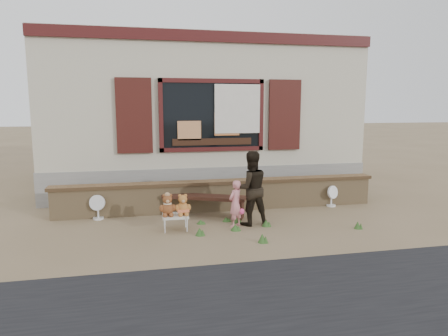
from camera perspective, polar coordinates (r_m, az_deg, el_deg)
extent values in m
plane|color=brown|center=(7.91, 0.90, -7.84)|extent=(80.00, 80.00, 0.00)
cube|color=#BDB399|center=(12.00, -3.89, 9.48)|extent=(8.00, 5.00, 3.20)
cube|color=gray|center=(12.15, -3.79, 0.00)|extent=(8.04, 5.04, 0.80)
cube|color=black|center=(9.51, -1.72, 7.53)|extent=(2.30, 0.04, 1.50)
cube|color=#411313|center=(9.50, -1.72, 12.35)|extent=(2.50, 0.08, 0.10)
cube|color=#411313|center=(9.54, -1.67, 2.72)|extent=(2.50, 0.08, 0.10)
cube|color=#411313|center=(9.35, -9.01, 7.40)|extent=(0.10, 0.08, 1.70)
cube|color=#411313|center=(9.77, 5.31, 7.53)|extent=(0.10, 0.08, 1.70)
cube|color=#35110E|center=(9.33, -12.72, 7.29)|extent=(0.80, 0.07, 1.70)
cube|color=#35110E|center=(9.96, 8.65, 7.50)|extent=(0.80, 0.07, 1.70)
cube|color=silver|center=(9.56, 1.93, 8.43)|extent=(1.10, 0.02, 1.15)
cube|color=#411313|center=(9.64, -1.78, 18.28)|extent=(8.00, 0.12, 0.25)
cube|color=black|center=(9.51, -1.67, 3.79)|extent=(1.90, 0.06, 0.16)
cube|color=tan|center=(9.41, -4.99, 5.35)|extent=(0.55, 0.06, 0.45)
cube|color=#E08447|center=(9.55, 0.40, 6.34)|extent=(0.60, 0.06, 0.55)
cube|color=tan|center=(8.78, -0.54, -4.12)|extent=(7.00, 0.30, 0.60)
cube|color=brown|center=(8.71, -0.54, -2.00)|extent=(7.10, 0.36, 0.07)
cube|color=black|center=(8.27, -2.86, -4.16)|extent=(1.73, 1.04, 0.07)
cube|color=black|center=(8.54, -7.78, -5.37)|extent=(0.23, 0.34, 0.37)
cube|color=black|center=(8.16, 2.33, -5.97)|extent=(0.23, 0.34, 0.37)
cube|color=beige|center=(7.45, -6.96, -6.80)|extent=(0.49, 0.43, 0.04)
cylinder|color=silver|center=(7.31, -8.44, -8.33)|extent=(0.02, 0.02, 0.25)
cylinder|color=silver|center=(7.33, -5.28, -8.22)|extent=(0.02, 0.02, 0.25)
cylinder|color=silver|center=(7.65, -8.52, -7.53)|extent=(0.02, 0.02, 0.25)
cylinder|color=silver|center=(7.67, -5.51, -7.43)|extent=(0.02, 0.02, 0.25)
imported|color=pink|center=(7.57, 1.63, -5.10)|extent=(0.39, 0.37, 0.89)
imported|color=black|center=(7.66, 3.83, -2.90)|extent=(0.72, 0.58, 1.43)
cylinder|color=silver|center=(8.54, -17.50, -6.86)|extent=(0.21, 0.21, 0.04)
cylinder|color=silver|center=(8.50, -17.54, -5.98)|extent=(0.04, 0.04, 0.27)
cylinder|color=silver|center=(8.46, -17.60, -4.70)|extent=(0.33, 0.16, 0.32)
cylinder|color=white|center=(9.49, 15.05, -5.18)|extent=(0.20, 0.20, 0.04)
cylinder|color=white|center=(9.46, 15.08, -4.42)|extent=(0.03, 0.03, 0.26)
cylinder|color=white|center=(9.42, 15.13, -3.33)|extent=(0.31, 0.20, 0.30)
cone|color=#315823|center=(7.72, 6.01, -7.82)|extent=(0.16, 0.16, 0.13)
cone|color=#315823|center=(7.44, 1.61, -8.47)|extent=(0.18, 0.18, 0.12)
cone|color=#315823|center=(6.83, 5.48, -9.94)|extent=(0.15, 0.15, 0.16)
cone|color=#315823|center=(7.17, -3.51, -9.04)|extent=(0.15, 0.15, 0.15)
cone|color=#315823|center=(7.93, 18.54, -7.73)|extent=(0.13, 0.13, 0.14)
cone|color=#315823|center=(7.86, -3.37, -7.67)|extent=(0.16, 0.16, 0.08)
cone|color=#315823|center=(7.89, 1.83, -7.43)|extent=(0.15, 0.15, 0.12)
cone|color=#315823|center=(8.00, 0.30, -7.31)|extent=(0.15, 0.15, 0.09)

